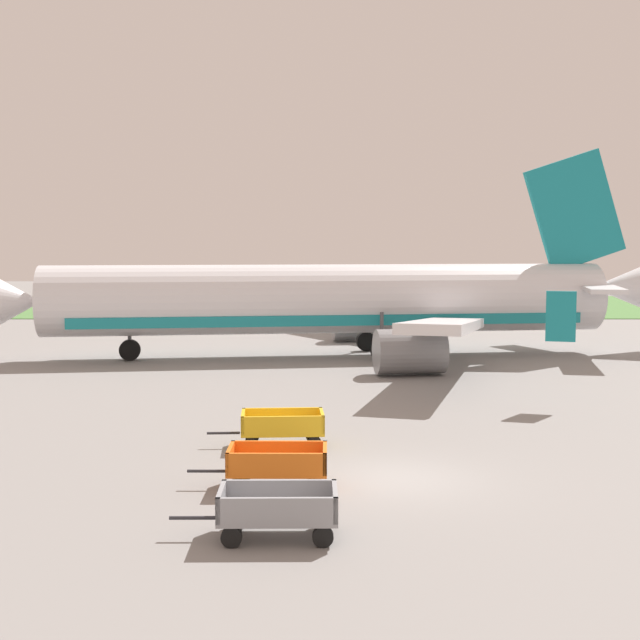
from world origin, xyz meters
The scene contains 6 objects.
ground_plane centered at (0.00, 0.00, 0.00)m, with size 220.00×220.00×0.00m, color gray.
grass_strip centered at (0.00, 59.96, 0.03)m, with size 220.00×28.00×0.06m, color #518442.
airplane centered at (-0.56, 23.91, 3.05)m, with size 37.64×30.32×11.34m.
baggage_cart_nearest centered at (-2.91, -4.50, 0.60)m, with size 3.56×1.43×1.07m.
baggage_cart_second_in_row centered at (-3.10, -0.86, 0.60)m, with size 3.56×1.42×1.07m.
baggage_cart_third_in_row centered at (-3.17, 3.57, 0.60)m, with size 3.59×1.54×1.07m.
Camera 1 is at (-2.01, -22.12, 6.28)m, focal length 48.08 mm.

